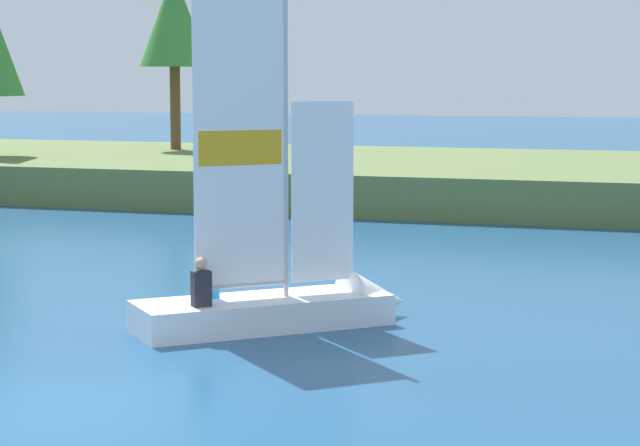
# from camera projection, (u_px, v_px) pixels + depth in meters

# --- Properties ---
(ground_plane) EXTENTS (200.00, 200.00, 0.00)m
(ground_plane) POSITION_uv_depth(u_px,v_px,m) (56.00, 411.00, 14.69)
(ground_plane) COLOR navy
(shore_bank) EXTENTS (80.00, 13.33, 1.20)m
(shore_bank) POSITION_uv_depth(u_px,v_px,m) (474.00, 180.00, 39.44)
(shore_bank) COLOR #5B703D
(shore_bank) RESTS_ON ground
(shoreline_tree_centre) EXTENTS (2.55, 2.55, 6.48)m
(shoreline_tree_centre) POSITION_uv_depth(u_px,v_px,m) (174.00, 20.00, 44.71)
(shoreline_tree_centre) COLOR brown
(shoreline_tree_centre) RESTS_ON shore_bank
(sailboat) EXTENTS (4.22, 4.00, 5.86)m
(sailboat) POSITION_uv_depth(u_px,v_px,m) (300.00, 297.00, 19.69)
(sailboat) COLOR white
(sailboat) RESTS_ON ground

